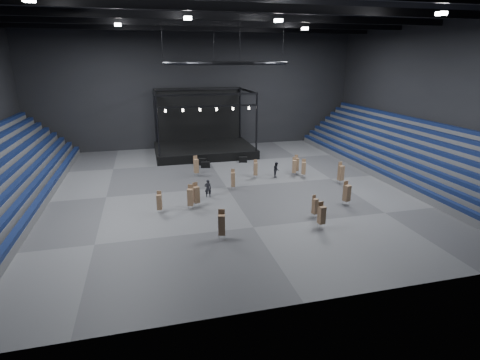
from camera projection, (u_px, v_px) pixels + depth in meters
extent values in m
plane|color=#4C4D4F|center=(227.00, 187.00, 40.84)|extent=(50.00, 50.00, 0.00)
cube|color=black|center=(225.00, 7.00, 35.28)|extent=(50.00, 42.00, 0.20)
cube|color=black|center=(197.00, 89.00, 57.43)|extent=(50.00, 0.20, 18.00)
cube|color=black|center=(314.00, 151.00, 18.69)|extent=(50.00, 0.20, 18.00)
cube|color=black|center=(434.00, 98.00, 43.89)|extent=(0.20, 42.00, 18.00)
cube|color=#505053|center=(8.00, 202.00, 35.73)|extent=(7.20, 40.00, 0.75)
cube|color=#0D183B|center=(44.00, 193.00, 36.32)|extent=(0.59, 40.00, 0.40)
cube|color=#505053|center=(2.00, 198.00, 35.51)|extent=(6.30, 40.00, 1.50)
cube|color=#0D183B|center=(33.00, 187.00, 35.88)|extent=(0.59, 40.00, 0.40)
cube|color=#0D183B|center=(21.00, 180.00, 35.44)|extent=(0.59, 40.00, 0.40)
cube|color=#0D183B|center=(9.00, 173.00, 34.99)|extent=(0.59, 40.00, 0.40)
cube|color=#505053|center=(397.00, 170.00, 45.71)|extent=(7.20, 40.00, 0.75)
cube|color=#0D183B|center=(374.00, 168.00, 44.77)|extent=(0.59, 40.00, 0.40)
cube|color=#505053|center=(401.00, 167.00, 45.70)|extent=(6.30, 40.00, 1.50)
cube|color=#0D183B|center=(382.00, 161.00, 44.75)|extent=(0.59, 40.00, 0.40)
cube|color=#505053|center=(405.00, 164.00, 45.69)|extent=(5.40, 40.00, 2.25)
cube|color=#0D183B|center=(389.00, 155.00, 44.73)|extent=(0.59, 40.00, 0.40)
cube|color=#505053|center=(408.00, 161.00, 45.68)|extent=(4.50, 40.00, 3.00)
cube|color=#0D183B|center=(396.00, 148.00, 44.70)|extent=(0.59, 40.00, 0.40)
cube|color=#505053|center=(412.00, 158.00, 45.67)|extent=(3.60, 40.00, 3.75)
cube|color=#0D183B|center=(404.00, 142.00, 44.68)|extent=(0.59, 40.00, 0.40)
cube|color=#505053|center=(416.00, 154.00, 45.66)|extent=(2.70, 40.00, 4.50)
cube|color=#0D183B|center=(411.00, 135.00, 44.66)|extent=(0.59, 40.00, 0.40)
cube|color=#505053|center=(419.00, 151.00, 45.65)|extent=(1.80, 40.00, 5.25)
cube|color=#0D183B|center=(418.00, 129.00, 44.64)|extent=(0.59, 40.00, 0.40)
cube|color=#505053|center=(423.00, 148.00, 45.64)|extent=(0.90, 40.00, 6.00)
cube|color=#0D183B|center=(426.00, 122.00, 44.62)|extent=(0.59, 40.00, 0.40)
cube|color=black|center=(204.00, 150.00, 54.95)|extent=(14.00, 10.00, 1.20)
cube|color=black|center=(199.00, 114.00, 57.95)|extent=(13.30, 0.30, 8.00)
cylinder|color=black|center=(158.00, 127.00, 47.78)|extent=(0.24, 0.24, 7.80)
cylinder|color=black|center=(155.00, 117.00, 56.26)|extent=(0.24, 0.24, 7.80)
cylinder|color=black|center=(257.00, 123.00, 50.85)|extent=(0.24, 0.24, 7.80)
cylinder|color=black|center=(240.00, 114.00, 59.34)|extent=(0.24, 0.24, 7.80)
cube|color=black|center=(208.00, 95.00, 48.11)|extent=(13.40, 0.25, 0.25)
cube|color=black|center=(198.00, 89.00, 56.60)|extent=(13.40, 0.25, 0.25)
cube|color=black|center=(208.00, 106.00, 48.57)|extent=(13.40, 0.20, 0.20)
cylinder|color=white|center=(165.00, 111.00, 47.41)|extent=(0.24, 0.24, 0.35)
cylinder|color=white|center=(183.00, 110.00, 47.93)|extent=(0.24, 0.24, 0.35)
cylinder|color=white|center=(200.00, 110.00, 48.44)|extent=(0.24, 0.24, 0.35)
cylinder|color=white|center=(217.00, 109.00, 48.95)|extent=(0.24, 0.24, 0.35)
cylinder|color=white|center=(233.00, 109.00, 49.47)|extent=(0.24, 0.24, 0.35)
cylinder|color=white|center=(249.00, 108.00, 49.98)|extent=(0.24, 0.24, 0.35)
torus|color=black|center=(225.00, 63.00, 36.83)|extent=(12.30, 12.30, 0.30)
cylinder|color=black|center=(283.00, 37.00, 37.45)|extent=(0.04, 0.04, 5.00)
cylinder|color=black|center=(214.00, 39.00, 41.59)|extent=(0.04, 0.04, 5.00)
cylinder|color=black|center=(162.00, 35.00, 34.66)|extent=(0.04, 0.04, 5.00)
cylinder|color=black|center=(240.00, 32.00, 30.52)|extent=(0.04, 0.04, 5.00)
cube|color=black|center=(243.00, 7.00, 29.07)|extent=(49.00, 0.35, 0.70)
cube|color=black|center=(225.00, 17.00, 35.53)|extent=(49.00, 0.35, 0.70)
cube|color=black|center=(212.00, 23.00, 41.99)|extent=(49.00, 0.35, 0.70)
cube|color=black|center=(201.00, 28.00, 49.36)|extent=(49.00, 0.35, 0.70)
cube|color=white|center=(29.00, 0.00, 21.38)|extent=(0.60, 0.60, 0.25)
cube|color=white|center=(441.00, 13.00, 27.91)|extent=(0.60, 0.60, 0.25)
cube|color=white|center=(118.00, 25.00, 37.07)|extent=(0.60, 0.60, 0.25)
cube|color=white|center=(305.00, 29.00, 41.74)|extent=(0.60, 0.60, 0.25)
cube|color=white|center=(188.00, 18.00, 31.09)|extent=(0.60, 0.60, 0.25)
cube|color=white|center=(278.00, 20.00, 32.96)|extent=(0.60, 0.60, 0.25)
cube|color=black|center=(201.00, 162.00, 49.39)|extent=(1.47, 1.09, 0.88)
cube|color=black|center=(206.00, 165.00, 48.18)|extent=(1.23, 0.79, 0.76)
cube|color=black|center=(243.00, 160.00, 50.69)|extent=(1.23, 0.82, 0.75)
cylinder|color=silver|center=(302.00, 176.00, 44.07)|extent=(0.03, 0.03, 0.40)
cylinder|color=silver|center=(301.00, 175.00, 44.42)|extent=(0.03, 0.03, 0.40)
cylinder|color=silver|center=(305.00, 176.00, 44.16)|extent=(0.03, 0.03, 0.40)
cylinder|color=silver|center=(304.00, 175.00, 44.51)|extent=(0.03, 0.03, 0.40)
cube|color=#987453|center=(304.00, 168.00, 44.00)|extent=(0.61, 0.61, 1.46)
cube|color=#987453|center=(304.00, 162.00, 43.98)|extent=(0.45, 0.21, 0.80)
cylinder|color=silver|center=(195.00, 206.00, 35.19)|extent=(0.03, 0.03, 0.42)
cylinder|color=silver|center=(194.00, 204.00, 35.57)|extent=(0.03, 0.03, 0.42)
cylinder|color=silver|center=(199.00, 205.00, 35.29)|extent=(0.03, 0.03, 0.42)
cylinder|color=silver|center=(199.00, 204.00, 35.66)|extent=(0.03, 0.03, 0.42)
cube|color=#987453|center=(196.00, 195.00, 35.12)|extent=(0.64, 0.64, 1.58)
cube|color=#987453|center=(195.00, 187.00, 35.06)|extent=(0.49, 0.21, 0.87)
cylinder|color=silver|center=(189.00, 208.00, 34.59)|extent=(0.03, 0.03, 0.41)
cylinder|color=silver|center=(188.00, 207.00, 34.95)|extent=(0.03, 0.03, 0.41)
cylinder|color=silver|center=(193.00, 208.00, 34.68)|extent=(0.03, 0.03, 0.41)
cylinder|color=silver|center=(193.00, 206.00, 35.04)|extent=(0.03, 0.03, 0.41)
cube|color=#987453|center=(190.00, 197.00, 34.51)|extent=(0.63, 0.63, 1.60)
cube|color=#987453|center=(190.00, 189.00, 34.47)|extent=(0.47, 0.21, 0.88)
cylinder|color=silver|center=(158.00, 212.00, 33.80)|extent=(0.03, 0.03, 0.36)
cylinder|color=silver|center=(158.00, 211.00, 34.12)|extent=(0.03, 0.03, 0.36)
cylinder|color=silver|center=(162.00, 212.00, 33.88)|extent=(0.03, 0.03, 0.36)
cylinder|color=silver|center=(162.00, 210.00, 34.20)|extent=(0.03, 0.03, 0.36)
cube|color=#987453|center=(159.00, 202.00, 33.73)|extent=(0.52, 0.52, 1.40)
cube|color=#987453|center=(159.00, 195.00, 33.70)|extent=(0.41, 0.15, 0.77)
cylinder|color=silver|center=(339.00, 183.00, 41.68)|extent=(0.03, 0.03, 0.45)
cylinder|color=silver|center=(338.00, 182.00, 42.07)|extent=(0.03, 0.03, 0.45)
cylinder|color=silver|center=(343.00, 182.00, 41.78)|extent=(0.03, 0.03, 0.45)
cylinder|color=silver|center=(341.00, 181.00, 42.17)|extent=(0.03, 0.03, 0.45)
cube|color=#987453|center=(341.00, 173.00, 41.60)|extent=(0.66, 0.66, 1.67)
cube|color=#987453|center=(340.00, 166.00, 41.54)|extent=(0.52, 0.20, 0.92)
cylinder|color=silver|center=(195.00, 175.00, 44.51)|extent=(0.03, 0.03, 0.42)
cylinder|color=silver|center=(195.00, 174.00, 44.88)|extent=(0.03, 0.03, 0.42)
cylinder|color=silver|center=(198.00, 175.00, 44.61)|extent=(0.03, 0.03, 0.42)
cylinder|color=silver|center=(198.00, 174.00, 44.97)|extent=(0.03, 0.03, 0.42)
cube|color=#987453|center=(196.00, 166.00, 44.42)|extent=(0.60, 0.60, 1.66)
cube|color=#987453|center=(195.00, 159.00, 44.36)|extent=(0.48, 0.16, 0.91)
cylinder|color=silver|center=(320.00, 227.00, 30.73)|extent=(0.03, 0.03, 0.43)
cylinder|color=silver|center=(318.00, 225.00, 31.10)|extent=(0.03, 0.03, 0.43)
cylinder|color=silver|center=(324.00, 226.00, 30.82)|extent=(0.03, 0.03, 0.43)
cylinder|color=silver|center=(322.00, 224.00, 31.20)|extent=(0.03, 0.03, 0.43)
cube|color=#987453|center=(322.00, 215.00, 30.67)|extent=(0.59, 0.59, 1.49)
cube|color=#987453|center=(321.00, 206.00, 30.64)|extent=(0.50, 0.14, 0.82)
cylinder|color=silver|center=(295.00, 173.00, 45.48)|extent=(0.03, 0.03, 0.37)
cylinder|color=silver|center=(294.00, 172.00, 45.81)|extent=(0.03, 0.03, 0.37)
cylinder|color=silver|center=(298.00, 172.00, 45.56)|extent=(0.03, 0.03, 0.37)
cylinder|color=silver|center=(297.00, 172.00, 45.89)|extent=(0.03, 0.03, 0.37)
cube|color=#987453|center=(297.00, 165.00, 45.39)|extent=(0.46, 0.46, 1.57)
cube|color=#987453|center=(296.00, 158.00, 45.33)|extent=(0.43, 0.07, 0.86)
cylinder|color=silver|center=(232.00, 189.00, 39.93)|extent=(0.03, 0.03, 0.34)
cylinder|color=silver|center=(231.00, 188.00, 40.23)|extent=(0.03, 0.03, 0.34)
cylinder|color=silver|center=(235.00, 188.00, 40.01)|extent=(0.03, 0.03, 0.34)
cylinder|color=silver|center=(234.00, 187.00, 40.31)|extent=(0.03, 0.03, 0.34)
cube|color=#987453|center=(233.00, 180.00, 39.83)|extent=(0.46, 0.46, 1.56)
cube|color=#987453|center=(233.00, 173.00, 39.76)|extent=(0.40, 0.10, 0.86)
cylinder|color=silver|center=(293.00, 175.00, 44.67)|extent=(0.03, 0.03, 0.39)
cylinder|color=silver|center=(292.00, 174.00, 45.01)|extent=(0.03, 0.03, 0.39)
cylinder|color=silver|center=(296.00, 174.00, 44.76)|extent=(0.03, 0.03, 0.39)
cylinder|color=silver|center=(295.00, 174.00, 45.10)|extent=(0.03, 0.03, 0.39)
cube|color=#987453|center=(294.00, 166.00, 44.59)|extent=(0.59, 0.59, 1.53)
cube|color=#987453|center=(294.00, 160.00, 44.56)|extent=(0.44, 0.20, 0.84)
cylinder|color=silver|center=(345.00, 204.00, 35.56)|extent=(0.03, 0.03, 0.46)
cylinder|color=silver|center=(343.00, 202.00, 35.96)|extent=(0.03, 0.03, 0.46)
cylinder|color=silver|center=(349.00, 204.00, 35.66)|extent=(0.03, 0.03, 0.46)
cylinder|color=silver|center=(347.00, 202.00, 36.06)|extent=(0.03, 0.03, 0.46)
cube|color=#987453|center=(347.00, 193.00, 35.50)|extent=(0.69, 0.69, 1.55)
cube|color=#987453|center=(346.00, 185.00, 35.46)|extent=(0.53, 0.22, 0.85)
cylinder|color=silver|center=(220.00, 238.00, 28.76)|extent=(0.03, 0.03, 0.44)
cylinder|color=silver|center=(219.00, 236.00, 29.15)|extent=(0.03, 0.03, 0.44)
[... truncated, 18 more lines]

